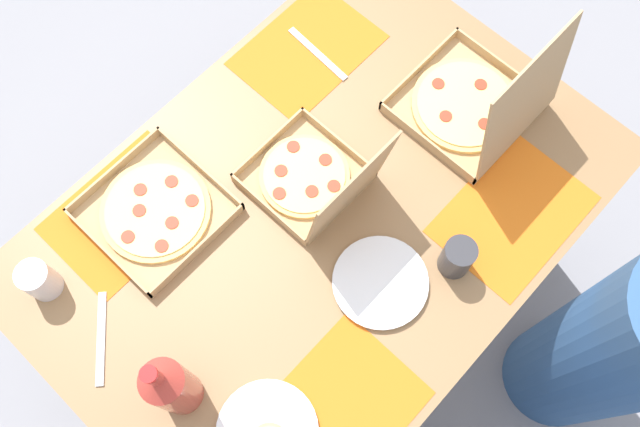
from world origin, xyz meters
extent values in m
plane|color=gray|center=(0.00, 0.00, 0.00)|extent=(6.00, 6.00, 0.00)
cylinder|color=#3F3328|center=(-0.63, -0.43, 0.36)|extent=(0.07, 0.07, 0.73)
cylinder|color=#3F3328|center=(0.63, -0.43, 0.36)|extent=(0.07, 0.07, 0.73)
cylinder|color=#3F3328|center=(-0.63, 0.43, 0.36)|extent=(0.07, 0.07, 0.73)
cube|color=#936D47|center=(0.00, 0.00, 0.74)|extent=(1.39, 0.97, 0.03)
cube|color=orange|center=(-0.31, -0.34, 0.76)|extent=(0.36, 0.26, 0.00)
cube|color=orange|center=(0.31, -0.34, 0.76)|extent=(0.36, 0.26, 0.00)
cube|color=orange|center=(-0.31, 0.34, 0.76)|extent=(0.36, 0.26, 0.00)
cube|color=orange|center=(0.31, 0.34, 0.76)|extent=(0.36, 0.26, 0.00)
cube|color=tan|center=(-0.04, -0.09, 0.76)|extent=(0.25, 0.25, 0.01)
cube|color=tan|center=(-0.16, -0.09, 0.78)|extent=(0.01, 0.25, 0.03)
cube|color=tan|center=(0.08, -0.09, 0.78)|extent=(0.01, 0.25, 0.03)
cube|color=tan|center=(-0.04, -0.21, 0.78)|extent=(0.25, 0.01, 0.03)
cube|color=tan|center=(-0.04, 0.03, 0.78)|extent=(0.25, 0.01, 0.03)
cylinder|color=#E0B76B|center=(-0.04, -0.09, 0.77)|extent=(0.22, 0.22, 0.01)
cylinder|color=#EFD67F|center=(-0.04, -0.09, 0.78)|extent=(0.20, 0.20, 0.00)
cylinder|color=red|center=(0.04, -0.10, 0.78)|extent=(0.03, 0.03, 0.00)
cylinder|color=red|center=(-0.02, -0.05, 0.78)|extent=(0.03, 0.03, 0.00)
cylinder|color=red|center=(-0.07, -0.02, 0.78)|extent=(0.03, 0.03, 0.00)
cylinder|color=red|center=(-0.10, -0.08, 0.78)|extent=(0.03, 0.03, 0.00)
cylinder|color=red|center=(-0.08, -0.16, 0.78)|extent=(0.03, 0.03, 0.00)
cylinder|color=red|center=(-0.01, -0.14, 0.78)|extent=(0.03, 0.03, 0.00)
cube|color=tan|center=(-0.04, 0.05, 0.92)|extent=(0.25, 0.04, 0.25)
cube|color=tan|center=(-0.46, 0.07, 0.76)|extent=(0.31, 0.31, 0.01)
cube|color=tan|center=(-0.61, 0.07, 0.78)|extent=(0.01, 0.31, 0.03)
cube|color=tan|center=(-0.31, 0.07, 0.78)|extent=(0.01, 0.31, 0.03)
cube|color=tan|center=(-0.46, -0.08, 0.78)|extent=(0.31, 0.01, 0.03)
cube|color=tan|center=(-0.46, 0.22, 0.78)|extent=(0.31, 0.01, 0.03)
cylinder|color=#E0B76B|center=(-0.46, 0.07, 0.77)|extent=(0.27, 0.27, 0.01)
cylinder|color=#EFD67F|center=(-0.46, 0.07, 0.78)|extent=(0.24, 0.24, 0.00)
cylinder|color=red|center=(-0.40, 0.06, 0.78)|extent=(0.03, 0.03, 0.00)
cylinder|color=red|center=(-0.44, 0.14, 0.78)|extent=(0.03, 0.03, 0.00)
cylinder|color=red|center=(-0.53, 0.06, 0.78)|extent=(0.03, 0.03, 0.00)
cylinder|color=red|center=(-0.45, -0.02, 0.78)|extent=(0.03, 0.03, 0.00)
cube|color=tan|center=(-0.46, 0.20, 0.95)|extent=(0.31, 0.05, 0.30)
cube|color=tan|center=(0.26, -0.29, 0.76)|extent=(0.30, 0.30, 0.01)
cube|color=tan|center=(0.12, -0.29, 0.78)|extent=(0.01, 0.30, 0.03)
cube|color=tan|center=(0.41, -0.29, 0.78)|extent=(0.01, 0.30, 0.03)
cube|color=tan|center=(0.26, -0.43, 0.78)|extent=(0.30, 0.01, 0.03)
cube|color=tan|center=(0.26, -0.14, 0.78)|extent=(0.30, 0.01, 0.03)
cylinder|color=#E0B76B|center=(0.26, -0.29, 0.77)|extent=(0.26, 0.26, 0.01)
cylinder|color=#EFD67F|center=(0.26, -0.29, 0.78)|extent=(0.24, 0.24, 0.00)
cylinder|color=red|center=(0.35, -0.28, 0.78)|extent=(0.03, 0.03, 0.00)
cylinder|color=red|center=(0.31, -0.21, 0.78)|extent=(0.03, 0.03, 0.00)
cylinder|color=red|center=(0.26, -0.23, 0.78)|extent=(0.03, 0.03, 0.00)
cylinder|color=red|center=(0.19, -0.24, 0.78)|extent=(0.03, 0.03, 0.00)
cylinder|color=red|center=(0.19, -0.31, 0.78)|extent=(0.03, 0.03, 0.00)
cylinder|color=red|center=(0.25, -0.35, 0.78)|extent=(0.03, 0.03, 0.00)
cylinder|color=red|center=(0.29, -0.31, 0.78)|extent=(0.03, 0.03, 0.00)
cylinder|color=white|center=(0.03, 0.22, 0.76)|extent=(0.21, 0.21, 0.01)
cylinder|color=white|center=(0.03, 0.22, 0.77)|extent=(0.22, 0.22, 0.01)
cylinder|color=#B2382D|center=(0.51, 0.07, 0.87)|extent=(0.09, 0.09, 0.22)
cone|color=#B2382D|center=(0.51, 0.07, 1.00)|extent=(0.09, 0.09, 0.04)
cylinder|color=#B2382D|center=(0.51, 0.07, 1.04)|extent=(0.03, 0.03, 0.06)
cylinder|color=red|center=(0.51, 0.07, 1.08)|extent=(0.03, 0.03, 0.01)
cylinder|color=silver|center=(0.56, -0.33, 0.81)|extent=(0.07, 0.07, 0.10)
cylinder|color=#333338|center=(-0.12, 0.31, 0.81)|extent=(0.07, 0.07, 0.11)
cube|color=#B7B7BC|center=(-0.32, -0.31, 0.76)|extent=(0.03, 0.21, 0.00)
cube|color=#B7B7BC|center=(0.55, -0.15, 0.76)|extent=(0.15, 0.17, 0.00)
cylinder|color=#33598C|center=(-0.31, 0.75, 0.49)|extent=(0.32, 0.32, 0.97)
camera|label=1|loc=(0.42, 0.39, 2.27)|focal=38.12mm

